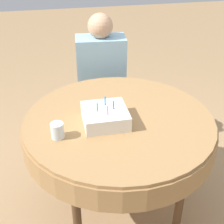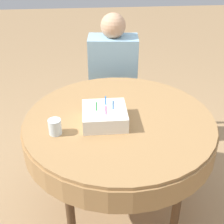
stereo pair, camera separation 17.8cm
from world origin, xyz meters
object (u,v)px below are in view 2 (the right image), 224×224
(birthday_cake, at_px, (105,116))
(person, at_px, (113,72))
(chair, at_px, (113,88))
(drinking_glass, at_px, (55,127))

(birthday_cake, bearing_deg, person, 81.54)
(chair, distance_m, person, 0.22)
(person, height_order, birthday_cake, person)
(chair, relative_size, drinking_glass, 10.92)
(person, bearing_deg, birthday_cake, -92.99)
(chair, distance_m, birthday_cake, 0.98)
(drinking_glass, bearing_deg, person, 66.65)
(person, relative_size, birthday_cake, 4.73)
(person, xyz_separation_m, birthday_cake, (-0.12, -0.83, 0.11))
(chair, height_order, person, person)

